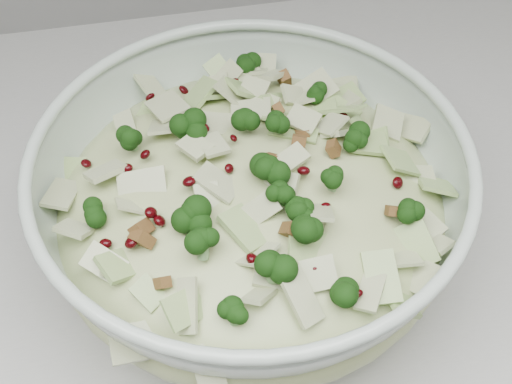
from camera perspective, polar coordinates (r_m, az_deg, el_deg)
The scene contains 2 objects.
mixing_bowl at distance 0.56m, azimuth -0.40°, elevation -1.40°, with size 0.41×0.41×0.13m.
salad at distance 0.54m, azimuth -0.42°, elevation 0.05°, with size 0.42×0.42×0.13m.
Camera 1 is at (0.16, 1.25, 1.40)m, focal length 50.00 mm.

